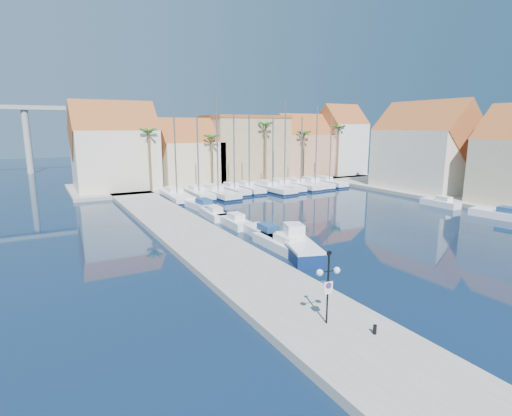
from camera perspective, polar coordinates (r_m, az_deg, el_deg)
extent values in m
plane|color=black|center=(29.30, 19.58, -9.24)|extent=(260.00, 260.00, 0.00)
cube|color=gray|center=(34.96, -7.77, -4.86)|extent=(6.00, 77.00, 0.50)
cube|color=gray|center=(73.42, -3.72, 3.86)|extent=(54.00, 16.00, 0.50)
cube|color=gray|center=(63.07, 28.89, 1.16)|extent=(12.00, 60.00, 0.50)
cylinder|color=black|center=(20.11, 10.22, -11.15)|extent=(0.09, 0.09, 3.74)
cylinder|color=black|center=(19.70, 9.71, -9.00)|extent=(0.47, 0.12, 0.05)
cylinder|color=black|center=(19.92, 10.90, -8.80)|extent=(0.47, 0.12, 0.05)
sphere|color=white|center=(19.59, 9.10, -9.09)|extent=(0.34, 0.34, 0.34)
sphere|color=white|center=(20.03, 11.48, -8.71)|extent=(0.34, 0.34, 0.34)
cube|color=black|center=(19.50, 10.40, -6.32)|extent=(0.22, 0.14, 0.15)
cube|color=white|center=(20.03, 10.31, -10.96)|extent=(0.47, 0.10, 0.47)
cylinder|color=red|center=(20.00, 10.35, -10.86)|extent=(0.32, 0.07, 0.32)
cylinder|color=#1933A5|center=(19.99, 10.36, -10.86)|extent=(0.22, 0.05, 0.22)
cube|color=white|center=(20.16, 10.27, -11.82)|extent=(0.37, 0.09, 0.13)
cylinder|color=black|center=(20.36, 16.61, -16.29)|extent=(0.18, 0.18, 0.45)
cube|color=navy|center=(32.08, 6.07, -5.88)|extent=(3.98, 6.81, 0.97)
cube|color=white|center=(31.91, 6.09, -4.87)|extent=(3.98, 6.81, 0.22)
cube|color=white|center=(32.94, 5.43, -3.26)|extent=(1.85, 2.06, 1.19)
cube|color=white|center=(33.42, 4.03, -5.28)|extent=(2.29, 6.93, 0.80)
cube|color=white|center=(32.68, 4.71, -4.41)|extent=(1.58, 2.43, 0.60)
cube|color=white|center=(36.85, 1.31, -3.65)|extent=(1.95, 5.79, 0.80)
cube|color=navy|center=(36.19, 1.75, -2.79)|extent=(1.33, 2.04, 0.60)
cube|color=white|center=(41.29, -3.18, -1.99)|extent=(1.75, 5.35, 0.80)
cube|color=white|center=(40.66, -2.87, -1.19)|extent=(1.21, 1.88, 0.60)
cube|color=white|center=(45.00, -6.07, -0.90)|extent=(1.99, 5.39, 0.80)
cube|color=white|center=(44.37, -5.86, -0.15)|extent=(1.29, 1.92, 0.60)
cube|color=white|center=(49.85, -7.75, 0.28)|extent=(2.47, 6.22, 0.80)
cube|color=navy|center=(49.19, -7.46, 0.97)|extent=(1.54, 2.24, 0.60)
cube|color=white|center=(52.11, 31.80, -0.88)|extent=(3.09, 6.89, 0.80)
cube|color=navy|center=(51.77, 32.56, -0.25)|extent=(1.82, 2.52, 0.60)
cube|color=white|center=(56.30, 24.80, 0.60)|extent=(1.60, 4.96, 0.80)
cube|color=white|center=(55.90, 25.27, 1.22)|extent=(1.11, 1.74, 0.60)
cube|color=white|center=(57.11, -11.35, 1.70)|extent=(3.16, 10.37, 1.00)
cube|color=#0B1A3A|center=(57.16, -11.33, 1.38)|extent=(3.22, 10.43, 0.28)
cube|color=white|center=(57.96, -11.64, 2.63)|extent=(2.01, 3.16, 0.60)
cylinder|color=slate|center=(55.87, -11.49, 8.53)|extent=(0.20, 0.20, 12.66)
cube|color=white|center=(58.33, -8.28, 2.01)|extent=(2.76, 9.01, 1.00)
cube|color=#0B1A3A|center=(58.39, -8.27, 1.70)|extent=(2.82, 9.07, 0.28)
cube|color=white|center=(59.05, -8.56, 2.90)|extent=(1.75, 2.75, 0.60)
cylinder|color=slate|center=(57.20, -8.32, 8.30)|extent=(0.20, 0.20, 11.84)
cube|color=white|center=(58.75, -5.65, 2.14)|extent=(3.29, 10.57, 1.00)
cube|color=#0B1A3A|center=(58.80, -5.65, 1.83)|extent=(3.35, 10.63, 0.28)
cube|color=white|center=(59.55, -6.12, 3.04)|extent=(2.07, 3.23, 0.60)
cylinder|color=slate|center=(57.55, -5.56, 9.14)|extent=(0.20, 0.20, 13.36)
cube|color=white|center=(61.12, -3.26, 2.55)|extent=(2.12, 8.09, 1.00)
cube|color=#0B1A3A|center=(61.17, -3.26, 2.25)|extent=(2.18, 8.15, 0.28)
cube|color=white|center=(61.72, -3.59, 3.38)|extent=(1.48, 2.43, 0.60)
cylinder|color=slate|center=(60.10, -3.16, 8.24)|extent=(0.20, 0.20, 11.18)
cube|color=white|center=(62.59, -1.14, 2.78)|extent=(2.36, 8.32, 1.00)
cube|color=#0B1A3A|center=(62.64, -1.13, 2.49)|extent=(2.42, 8.38, 0.28)
cube|color=white|center=(63.21, -1.47, 3.60)|extent=(1.57, 2.52, 0.60)
cylinder|color=slate|center=(61.59, -0.98, 8.15)|extent=(0.20, 0.20, 10.79)
cube|color=white|center=(62.94, 2.10, 2.82)|extent=(3.48, 10.58, 1.00)
cube|color=#0B1A3A|center=(62.99, 2.10, 2.53)|extent=(3.54, 10.64, 0.28)
cube|color=white|center=(63.67, 1.56, 3.65)|extent=(2.12, 3.26, 0.60)
cylinder|color=slate|center=(61.91, 2.42, 7.98)|extent=(0.20, 0.20, 10.40)
cube|color=white|center=(65.17, 3.85, 3.10)|extent=(3.18, 10.44, 1.00)
cube|color=#0B1A3A|center=(65.22, 3.85, 2.83)|extent=(3.24, 10.50, 0.28)
cube|color=white|center=(65.95, 3.41, 3.91)|extent=(2.02, 3.18, 0.60)
cylinder|color=slate|center=(64.07, 4.17, 9.25)|extent=(0.20, 0.20, 13.01)
cube|color=white|center=(66.63, 6.14, 3.25)|extent=(3.18, 9.92, 1.00)
cube|color=#0B1A3A|center=(66.68, 6.13, 2.98)|extent=(3.25, 9.98, 0.28)
cube|color=white|center=(67.28, 5.63, 4.03)|extent=(1.97, 3.04, 0.60)
cylinder|color=slate|center=(65.67, 6.52, 8.22)|extent=(0.20, 0.20, 10.62)
cube|color=white|center=(68.37, 8.24, 3.41)|extent=(2.94, 9.25, 1.00)
cube|color=#0B1A3A|center=(68.41, 8.23, 3.14)|extent=(3.00, 9.31, 0.28)
cube|color=white|center=(69.02, 7.84, 4.17)|extent=(1.83, 2.83, 0.60)
cylinder|color=slate|center=(67.38, 8.62, 8.96)|extent=(0.20, 0.20, 12.29)
cube|color=white|center=(70.14, 10.21, 3.55)|extent=(2.24, 8.35, 1.00)
cube|color=#0B1A3A|center=(70.19, 10.20, 3.29)|extent=(2.30, 8.41, 0.28)
cube|color=white|center=(70.68, 9.81, 4.28)|extent=(1.54, 2.51, 0.60)
cylinder|color=slate|center=(69.26, 10.61, 8.42)|extent=(0.20, 0.20, 10.99)
cube|color=beige|center=(65.97, -19.40, 6.52)|extent=(12.00, 9.00, 9.00)
cube|color=brown|center=(65.77, -19.67, 10.42)|extent=(12.30, 9.00, 9.00)
cube|color=beige|center=(69.06, -9.45, 6.38)|extent=(10.00, 8.00, 7.00)
cube|color=brown|center=(68.84, -9.55, 9.28)|extent=(10.30, 8.00, 8.00)
cube|color=tan|center=(74.19, -1.66, 8.43)|extent=(14.00, 10.00, 11.00)
cube|color=brown|center=(74.10, -1.68, 12.87)|extent=(14.20, 10.20, 0.50)
cube|color=tan|center=(79.67, 6.45, 7.49)|extent=(10.00, 8.00, 8.00)
cube|color=brown|center=(79.49, 6.51, 10.37)|extent=(10.30, 8.00, 8.00)
cube|color=silver|center=(84.35, 11.91, 8.23)|extent=(8.00, 8.00, 10.00)
cube|color=brown|center=(84.23, 12.06, 11.62)|extent=(8.30, 8.00, 8.00)
cube|color=beige|center=(67.67, 22.85, 6.38)|extent=(9.00, 14.00, 9.00)
cube|color=brown|center=(67.48, 23.15, 10.18)|extent=(9.00, 14.30, 9.00)
cylinder|color=brown|center=(61.90, -14.94, 6.49)|extent=(0.36, 0.36, 9.00)
sphere|color=#28601B|center=(61.69, -15.15, 10.51)|extent=(2.60, 2.60, 2.60)
cylinder|color=brown|center=(65.08, -6.31, 6.60)|extent=(0.36, 0.36, 8.00)
sphere|color=#28601B|center=(64.86, -6.38, 9.98)|extent=(2.60, 2.60, 2.60)
cylinder|color=brown|center=(69.45, 1.38, 7.80)|extent=(0.36, 0.36, 10.00)
sphere|color=#28601B|center=(69.30, 1.40, 11.80)|extent=(2.60, 2.60, 2.60)
cylinder|color=brown|center=(73.85, 6.79, 7.36)|extent=(0.36, 0.36, 8.50)
sphere|color=#28601B|center=(73.67, 6.87, 10.55)|extent=(2.60, 2.60, 2.60)
cylinder|color=brown|center=(78.74, 11.58, 7.83)|extent=(0.36, 0.36, 9.50)
sphere|color=#28601B|center=(78.59, 11.72, 11.18)|extent=(2.60, 2.60, 2.60)
cylinder|color=#9E9E99|center=(99.91, -29.84, 8.31)|extent=(1.40, 1.40, 14.00)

